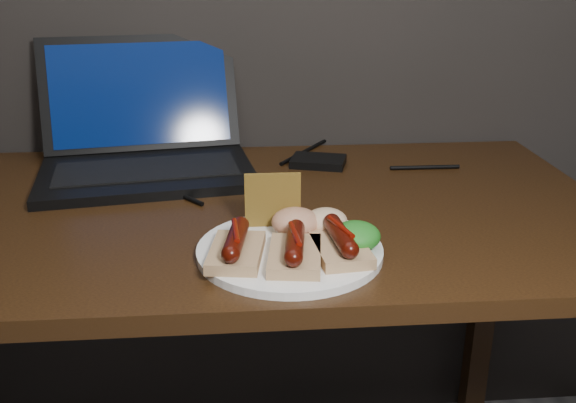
{
  "coord_description": "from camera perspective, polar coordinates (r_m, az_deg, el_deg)",
  "views": [
    {
      "loc": [
        0.06,
        0.35,
        1.16
      ],
      "look_at": [
        0.13,
        1.21,
        0.82
      ],
      "focal_mm": 40.0,
      "sensor_mm": 36.0,
      "label": 1
    }
  ],
  "objects": [
    {
      "name": "desk",
      "position": [
        1.14,
        -7.31,
        -4.56
      ],
      "size": [
        1.4,
        0.7,
        0.75
      ],
      "color": "#36200D",
      "rests_on": "ground"
    },
    {
      "name": "laptop",
      "position": [
        1.3,
        -12.63,
        5.07
      ],
      "size": [
        0.45,
        0.4,
        0.25
      ],
      "color": "black",
      "rests_on": "desk"
    },
    {
      "name": "hard_drive",
      "position": [
        1.31,
        2.71,
        3.58
      ],
      "size": [
        0.12,
        0.1,
        0.02
      ],
      "primitive_type": "cube",
      "rotation": [
        0.0,
        0.0,
        -0.28
      ],
      "color": "black",
      "rests_on": "desk"
    },
    {
      "name": "desk_cables",
      "position": [
        1.27,
        -7.06,
        2.65
      ],
      "size": [
        1.0,
        0.4,
        0.01
      ],
      "color": "black",
      "rests_on": "desk"
    },
    {
      "name": "plate",
      "position": [
        0.92,
        0.15,
        -4.38
      ],
      "size": [
        0.32,
        0.32,
        0.01
      ],
      "primitive_type": "cylinder",
      "rotation": [
        0.0,
        0.0,
        -0.25
      ],
      "color": "white",
      "rests_on": "desk"
    },
    {
      "name": "bread_sausage_left",
      "position": [
        0.88,
        -4.63,
        -4.01
      ],
      "size": [
        0.09,
        0.12,
        0.04
      ],
      "color": "tan",
      "rests_on": "plate"
    },
    {
      "name": "bread_sausage_center",
      "position": [
        0.87,
        0.61,
        -4.32
      ],
      "size": [
        0.08,
        0.12,
        0.04
      ],
      "color": "tan",
      "rests_on": "plate"
    },
    {
      "name": "bread_sausage_right",
      "position": [
        0.9,
        4.66,
        -3.67
      ],
      "size": [
        0.08,
        0.12,
        0.04
      ],
      "color": "tan",
      "rests_on": "plate"
    },
    {
      "name": "crispbread",
      "position": [
        0.97,
        -1.37,
        0.14
      ],
      "size": [
        0.09,
        0.01,
        0.08
      ],
      "primitive_type": "cube",
      "color": "olive",
      "rests_on": "plate"
    },
    {
      "name": "salad_greens",
      "position": [
        0.91,
        6.07,
        -3.05
      ],
      "size": [
        0.07,
        0.07,
        0.04
      ],
      "primitive_type": "ellipsoid",
      "color": "#1C5B12",
      "rests_on": "plate"
    },
    {
      "name": "salsa_mound",
      "position": [
        0.95,
        0.67,
        -1.83
      ],
      "size": [
        0.07,
        0.07,
        0.04
      ],
      "primitive_type": "ellipsoid",
      "color": "#9B1A0F",
      "rests_on": "plate"
    },
    {
      "name": "coleslaw_mound",
      "position": [
        0.96,
        3.41,
        -1.71
      ],
      "size": [
        0.06,
        0.06,
        0.04
      ],
      "primitive_type": "ellipsoid",
      "color": "silver",
      "rests_on": "plate"
    }
  ]
}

